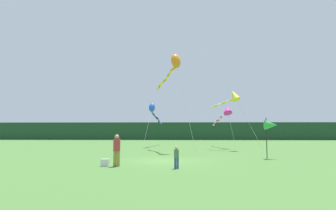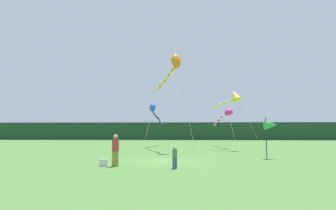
{
  "view_description": "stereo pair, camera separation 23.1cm",
  "coord_description": "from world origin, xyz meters",
  "px_view_note": "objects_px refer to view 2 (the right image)",
  "views": [
    {
      "loc": [
        1.0,
        -19.76,
        2.01
      ],
      "look_at": [
        0.0,
        6.0,
        4.21
      ],
      "focal_mm": 31.82,
      "sensor_mm": 36.0,
      "label": 1
    },
    {
      "loc": [
        1.23,
        -19.75,
        2.01
      ],
      "look_at": [
        0.0,
        6.0,
        4.21
      ],
      "focal_mm": 31.82,
      "sensor_mm": 36.0,
      "label": 2
    }
  ],
  "objects_px": {
    "person_child": "(175,156)",
    "kite_yellow": "(233,96)",
    "kite_blue": "(154,111)",
    "cooler_box": "(104,163)",
    "person_adult": "(115,148)",
    "kite_orange": "(174,65)",
    "kite_magenta": "(226,112)",
    "banner_flag_pole": "(271,125)"
  },
  "relations": [
    {
      "from": "person_child",
      "to": "kite_magenta",
      "type": "relative_size",
      "value": 0.14
    },
    {
      "from": "kite_orange",
      "to": "banner_flag_pole",
      "type": "bearing_deg",
      "value": -40.87
    },
    {
      "from": "kite_blue",
      "to": "kite_yellow",
      "type": "relative_size",
      "value": 1.58
    },
    {
      "from": "person_child",
      "to": "kite_blue",
      "type": "xyz_separation_m",
      "value": [
        -3.04,
        20.63,
        3.74
      ]
    },
    {
      "from": "kite_yellow",
      "to": "kite_magenta",
      "type": "bearing_deg",
      "value": 93.16
    },
    {
      "from": "person_child",
      "to": "banner_flag_pole",
      "type": "bearing_deg",
      "value": 41.17
    },
    {
      "from": "person_adult",
      "to": "kite_magenta",
      "type": "bearing_deg",
      "value": 63.45
    },
    {
      "from": "person_adult",
      "to": "kite_orange",
      "type": "height_order",
      "value": "kite_orange"
    },
    {
      "from": "kite_magenta",
      "to": "kite_yellow",
      "type": "xyz_separation_m",
      "value": [
        0.2,
        -3.66,
        1.38
      ]
    },
    {
      "from": "cooler_box",
      "to": "banner_flag_pole",
      "type": "height_order",
      "value": "banner_flag_pole"
    },
    {
      "from": "kite_blue",
      "to": "person_adult",
      "type": "bearing_deg",
      "value": -90.96
    },
    {
      "from": "person_adult",
      "to": "kite_magenta",
      "type": "xyz_separation_m",
      "value": [
        8.82,
        17.64,
        3.14
      ]
    },
    {
      "from": "cooler_box",
      "to": "kite_magenta",
      "type": "distance_m",
      "value": 20.36
    },
    {
      "from": "person_child",
      "to": "cooler_box",
      "type": "bearing_deg",
      "value": 167.39
    },
    {
      "from": "person_child",
      "to": "kite_magenta",
      "type": "height_order",
      "value": "kite_magenta"
    },
    {
      "from": "person_adult",
      "to": "kite_blue",
      "type": "height_order",
      "value": "kite_blue"
    },
    {
      "from": "kite_blue",
      "to": "kite_yellow",
      "type": "bearing_deg",
      "value": -33.76
    },
    {
      "from": "person_adult",
      "to": "cooler_box",
      "type": "relative_size",
      "value": 3.97
    },
    {
      "from": "person_adult",
      "to": "person_child",
      "type": "height_order",
      "value": "person_adult"
    },
    {
      "from": "cooler_box",
      "to": "kite_magenta",
      "type": "relative_size",
      "value": 0.05
    },
    {
      "from": "kite_yellow",
      "to": "person_child",
      "type": "bearing_deg",
      "value": -110.87
    },
    {
      "from": "kite_blue",
      "to": "kite_magenta",
      "type": "bearing_deg",
      "value": -14.17
    },
    {
      "from": "kite_blue",
      "to": "kite_orange",
      "type": "xyz_separation_m",
      "value": [
        2.64,
        -8.51,
        3.83
      ]
    },
    {
      "from": "person_child",
      "to": "kite_yellow",
      "type": "distance_m",
      "value": 16.6
    },
    {
      "from": "banner_flag_pole",
      "to": "person_adult",
      "type": "bearing_deg",
      "value": -153.42
    },
    {
      "from": "cooler_box",
      "to": "kite_blue",
      "type": "relative_size",
      "value": 0.04
    },
    {
      "from": "cooler_box",
      "to": "kite_magenta",
      "type": "height_order",
      "value": "kite_magenta"
    },
    {
      "from": "person_child",
      "to": "kite_orange",
      "type": "bearing_deg",
      "value": 91.86
    },
    {
      "from": "kite_blue",
      "to": "banner_flag_pole",
      "type": "bearing_deg",
      "value": -56.29
    },
    {
      "from": "kite_blue",
      "to": "kite_magenta",
      "type": "relative_size",
      "value": 1.22
    },
    {
      "from": "kite_orange",
      "to": "kite_yellow",
      "type": "xyz_separation_m",
      "value": [
        6.05,
        2.7,
        -2.7
      ]
    },
    {
      "from": "banner_flag_pole",
      "to": "kite_magenta",
      "type": "height_order",
      "value": "kite_magenta"
    },
    {
      "from": "banner_flag_pole",
      "to": "kite_orange",
      "type": "height_order",
      "value": "kite_orange"
    },
    {
      "from": "kite_yellow",
      "to": "cooler_box",
      "type": "bearing_deg",
      "value": -124.78
    },
    {
      "from": "cooler_box",
      "to": "banner_flag_pole",
      "type": "relative_size",
      "value": 0.15
    },
    {
      "from": "cooler_box",
      "to": "kite_yellow",
      "type": "relative_size",
      "value": 0.07
    },
    {
      "from": "person_child",
      "to": "kite_blue",
      "type": "height_order",
      "value": "kite_blue"
    },
    {
      "from": "kite_magenta",
      "to": "kite_orange",
      "type": "bearing_deg",
      "value": -132.56
    },
    {
      "from": "banner_flag_pole",
      "to": "kite_yellow",
      "type": "relative_size",
      "value": 0.46
    },
    {
      "from": "person_adult",
      "to": "kite_orange",
      "type": "relative_size",
      "value": 0.19
    },
    {
      "from": "kite_blue",
      "to": "person_child",
      "type": "bearing_deg",
      "value": -81.63
    },
    {
      "from": "person_adult",
      "to": "kite_orange",
      "type": "bearing_deg",
      "value": 75.23
    }
  ]
}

